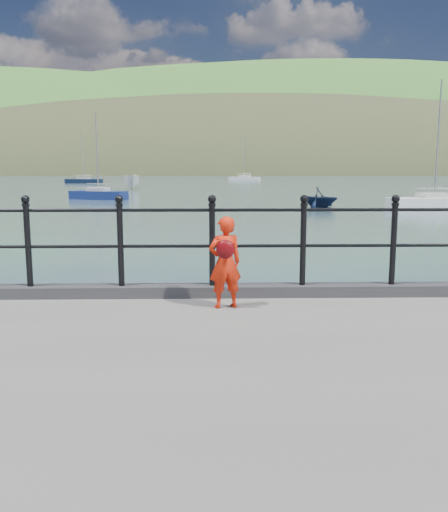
{
  "coord_description": "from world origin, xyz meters",
  "views": [
    {
      "loc": [
        0.59,
        -7.18,
        2.71
      ],
      "look_at": [
        0.75,
        -0.2,
        1.55
      ],
      "focal_mm": 38.0,
      "sensor_mm": 36.0,
      "label": 1
    }
  ],
  "objects_px": {
    "child": "(225,262)",
    "sailboat_left": "(84,181)",
    "sailboat_deep": "(244,179)",
    "railing": "(166,235)",
    "launch_white": "(132,182)",
    "sailboat_port": "(98,195)",
    "launch_navy": "(319,197)",
    "sailboat_near": "(434,203)"
  },
  "relations": [
    {
      "from": "railing",
      "to": "launch_navy",
      "type": "relative_size",
      "value": 6.9
    },
    {
      "from": "sailboat_left",
      "to": "railing",
      "type": "bearing_deg",
      "value": -64.48
    },
    {
      "from": "launch_navy",
      "to": "launch_white",
      "type": "bearing_deg",
      "value": 70.49
    },
    {
      "from": "launch_navy",
      "to": "sailboat_port",
      "type": "relative_size",
      "value": 0.37
    },
    {
      "from": "launch_white",
      "to": "sailboat_port",
      "type": "distance_m",
      "value": 18.83
    },
    {
      "from": "railing",
      "to": "child",
      "type": "relative_size",
      "value": 16.18
    },
    {
      "from": "sailboat_near",
      "to": "child",
      "type": "bearing_deg",
      "value": -126.2
    },
    {
      "from": "sailboat_left",
      "to": "sailboat_near",
      "type": "bearing_deg",
      "value": -45.24
    },
    {
      "from": "launch_white",
      "to": "sailboat_near",
      "type": "relative_size",
      "value": 0.56
    },
    {
      "from": "sailboat_deep",
      "to": "sailboat_left",
      "type": "bearing_deg",
      "value": -125.21
    },
    {
      "from": "launch_navy",
      "to": "sailboat_near",
      "type": "distance_m",
      "value": 7.44
    },
    {
      "from": "child",
      "to": "railing",
      "type": "bearing_deg",
      "value": -54.56
    },
    {
      "from": "launch_navy",
      "to": "sailboat_left",
      "type": "height_order",
      "value": "sailboat_left"
    },
    {
      "from": "sailboat_left",
      "to": "launch_white",
      "type": "bearing_deg",
      "value": -53.97
    },
    {
      "from": "launch_navy",
      "to": "sailboat_port",
      "type": "height_order",
      "value": "sailboat_port"
    },
    {
      "from": "launch_white",
      "to": "sailboat_left",
      "type": "height_order",
      "value": "sailboat_left"
    },
    {
      "from": "sailboat_near",
      "to": "sailboat_left",
      "type": "bearing_deg",
      "value": 113.44
    },
    {
      "from": "launch_navy",
      "to": "sailboat_near",
      "type": "xyz_separation_m",
      "value": [
        7.38,
        -0.89,
        -0.35
      ]
    },
    {
      "from": "railing",
      "to": "launch_navy",
      "type": "bearing_deg",
      "value": 74.92
    },
    {
      "from": "child",
      "to": "sailboat_port",
      "type": "relative_size",
      "value": 0.16
    },
    {
      "from": "railing",
      "to": "launch_navy",
      "type": "height_order",
      "value": "railing"
    },
    {
      "from": "railing",
      "to": "child",
      "type": "xyz_separation_m",
      "value": [
        0.75,
        -0.59,
        -0.26
      ]
    },
    {
      "from": "sailboat_port",
      "to": "sailboat_left",
      "type": "bearing_deg",
      "value": 125.92
    },
    {
      "from": "launch_white",
      "to": "launch_navy",
      "type": "distance_m",
      "value": 32.7
    },
    {
      "from": "launch_white",
      "to": "sailboat_near",
      "type": "distance_m",
      "value": 37.67
    },
    {
      "from": "sailboat_port",
      "to": "railing",
      "type": "bearing_deg",
      "value": -55.67
    },
    {
      "from": "launch_white",
      "to": "sailboat_near",
      "type": "bearing_deg",
      "value": -63.89
    },
    {
      "from": "sailboat_near",
      "to": "launch_white",
      "type": "bearing_deg",
      "value": 119.92
    },
    {
      "from": "child",
      "to": "sailboat_port",
      "type": "xyz_separation_m",
      "value": [
        -9.53,
        39.02,
        -1.23
      ]
    },
    {
      "from": "railing",
      "to": "sailboat_near",
      "type": "relative_size",
      "value": 2.16
    },
    {
      "from": "child",
      "to": "sailboat_deep",
      "type": "xyz_separation_m",
      "value": [
        6.47,
        101.36,
        -1.23
      ]
    },
    {
      "from": "child",
      "to": "sailboat_left",
      "type": "relative_size",
      "value": 0.13
    },
    {
      "from": "child",
      "to": "sailboat_deep",
      "type": "height_order",
      "value": "sailboat_deep"
    },
    {
      "from": "railing",
      "to": "sailboat_near",
      "type": "distance_m",
      "value": 32.04
    },
    {
      "from": "launch_navy",
      "to": "railing",
      "type": "bearing_deg",
      "value": -154.99
    },
    {
      "from": "sailboat_deep",
      "to": "sailboat_port",
      "type": "relative_size",
      "value": 1.26
    },
    {
      "from": "launch_white",
      "to": "sailboat_left",
      "type": "xyz_separation_m",
      "value": [
        -11.49,
        25.53,
        -0.57
      ]
    },
    {
      "from": "sailboat_near",
      "to": "railing",
      "type": "bearing_deg",
      "value": -127.88
    },
    {
      "from": "launch_white",
      "to": "sailboat_left",
      "type": "relative_size",
      "value": 0.56
    },
    {
      "from": "sailboat_port",
      "to": "child",
      "type": "bearing_deg",
      "value": -54.81
    },
    {
      "from": "child",
      "to": "sailboat_deep",
      "type": "bearing_deg",
      "value": -110.25
    },
    {
      "from": "sailboat_left",
      "to": "sailboat_near",
      "type": "xyz_separation_m",
      "value": [
        35.41,
        -54.62,
        0.0
      ]
    }
  ]
}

